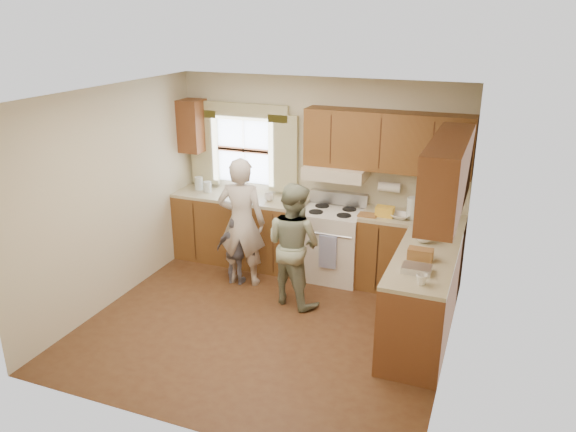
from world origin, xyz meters
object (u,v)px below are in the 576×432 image
at_px(woman_left, 242,222).
at_px(stove, 332,243).
at_px(woman_right, 294,244).
at_px(child, 236,251).

bearing_deg(woman_left, stove, -158.61).
height_order(woman_left, woman_right, woman_left).
relative_size(woman_left, child, 1.85).
bearing_deg(woman_right, child, 6.94).
bearing_deg(child, woman_right, 166.64).
distance_m(woman_right, child, 0.91).
distance_m(stove, woman_left, 1.20).
relative_size(woman_right, child, 1.66).
xyz_separation_m(stove, child, (-1.06, -0.63, -0.03)).
distance_m(stove, child, 1.23).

